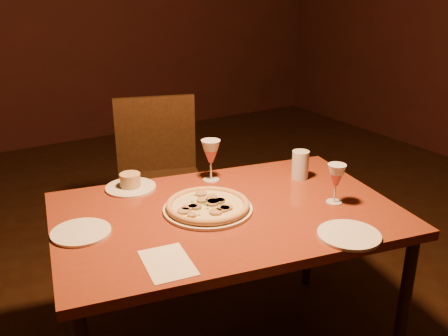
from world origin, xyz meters
TOP-DOWN VIEW (x-y plane):
  - dining_table at (-0.12, 0.07)m, footprint 1.47×1.09m
  - chair_far at (-0.00, 0.98)m, footprint 0.57×0.57m
  - pizza_plate at (-0.18, 0.10)m, footprint 0.35×0.35m
  - ramekin_saucer at (-0.36, 0.47)m, footprint 0.22×0.22m
  - wine_glass_far at (-0.02, 0.37)m, footprint 0.09×0.09m
  - wine_glass_right at (0.30, -0.09)m, footprint 0.07×0.07m
  - water_tumbler at (0.34, 0.18)m, footprint 0.08×0.08m
  - side_plate_left at (-0.66, 0.18)m, footprint 0.21×0.21m
  - side_plate_near at (0.14, -0.33)m, footprint 0.22×0.22m
  - menu_card at (-0.48, -0.16)m, footprint 0.17×0.23m

SIDE VIEW (x-z plane):
  - chair_far at x=0.00m, z-range 0.06..1.00m
  - dining_table at x=-0.12m, z-range 0.29..1.01m
  - menu_card at x=-0.48m, z-range 0.71..0.71m
  - side_plate_left at x=-0.66m, z-range 0.71..0.72m
  - side_plate_near at x=0.14m, z-range 0.71..0.72m
  - pizza_plate at x=-0.18m, z-range 0.71..0.75m
  - ramekin_saucer at x=-0.36m, z-range 0.70..0.77m
  - water_tumbler at x=0.34m, z-range 0.71..0.84m
  - wine_glass_right at x=0.30m, z-range 0.71..0.88m
  - wine_glass_far at x=-0.02m, z-range 0.71..0.90m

